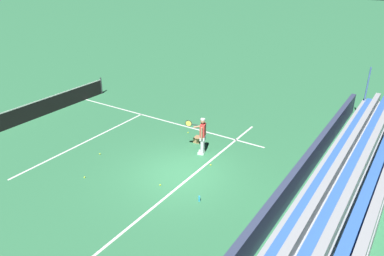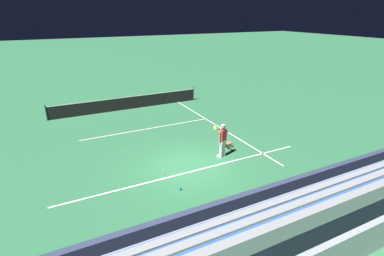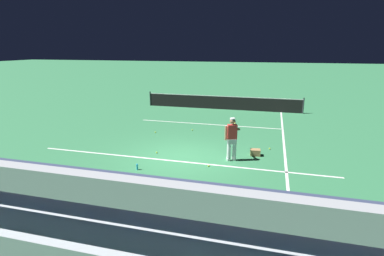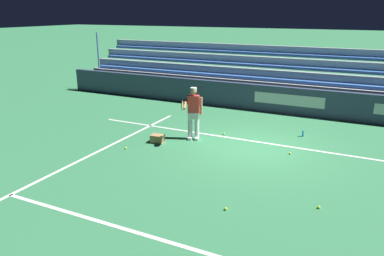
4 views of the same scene
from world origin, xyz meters
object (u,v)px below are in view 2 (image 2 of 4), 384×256
object	(u,v)px
tennis_ball_on_baseline	(147,139)
tennis_ball_far_left	(219,167)
tennis_ball_midcourt	(121,151)
water_bottle	(180,188)
tennis_player	(222,140)
ball_box_cardboard	(228,145)
tennis_ball_toward_net	(164,170)
tennis_net	(128,103)
tennis_ball_stray_back	(227,139)

from	to	relation	value
tennis_ball_on_baseline	tennis_ball_far_left	bearing A→B (deg)	-68.15
tennis_ball_midcourt	water_bottle	size ratio (longest dim) A/B	0.30
tennis_player	ball_box_cardboard	size ratio (longest dim) A/B	4.29
tennis_ball_toward_net	tennis_net	world-z (taller)	tennis_net
tennis_ball_toward_net	tennis_net	distance (m)	9.93
tennis_ball_on_baseline	ball_box_cardboard	bearing A→B (deg)	-40.79
tennis_ball_stray_back	tennis_ball_midcourt	bearing A→B (deg)	168.80
ball_box_cardboard	tennis_ball_far_left	size ratio (longest dim) A/B	6.06
tennis_ball_stray_back	tennis_ball_far_left	bearing A→B (deg)	-129.82
tennis_ball_far_left	tennis_ball_stray_back	bearing A→B (deg)	50.18
tennis_player	water_bottle	distance (m)	3.76
tennis_ball_on_baseline	tennis_ball_toward_net	world-z (taller)	same
tennis_player	tennis_net	distance (m)	10.05
tennis_player	tennis_ball_toward_net	bearing A→B (deg)	-179.57
tennis_ball_toward_net	tennis_ball_stray_back	distance (m)	4.91
tennis_ball_stray_back	water_bottle	size ratio (longest dim) A/B	0.30
tennis_player	tennis_ball_far_left	bearing A→B (deg)	-129.42
tennis_ball_midcourt	ball_box_cardboard	bearing A→B (deg)	-21.62
tennis_player	tennis_ball_toward_net	size ratio (longest dim) A/B	25.98
water_bottle	tennis_net	size ratio (longest dim) A/B	0.02
tennis_ball_toward_net	tennis_ball_midcourt	distance (m)	3.14
ball_box_cardboard	tennis_ball_toward_net	size ratio (longest dim) A/B	6.06
tennis_ball_far_left	tennis_ball_midcourt	bearing A→B (deg)	134.04
tennis_player	ball_box_cardboard	bearing A→B (deg)	42.05
tennis_ball_on_baseline	tennis_player	bearing A→B (deg)	-55.56
tennis_ball_stray_back	water_bottle	distance (m)	5.84
ball_box_cardboard	tennis_ball_stray_back	world-z (taller)	ball_box_cardboard
tennis_net	tennis_player	bearing A→B (deg)	-78.29
tennis_player	tennis_net	size ratio (longest dim) A/B	0.15
water_bottle	tennis_ball_midcourt	bearing A→B (deg)	104.10
ball_box_cardboard	tennis_player	bearing A→B (deg)	-137.95
tennis_net	water_bottle	bearing A→B (deg)	-95.59
tennis_ball_on_baseline	tennis_ball_midcourt	size ratio (longest dim) A/B	1.00
tennis_ball_on_baseline	water_bottle	size ratio (longest dim) A/B	0.30
tennis_ball_stray_back	tennis_net	world-z (taller)	tennis_net
tennis_player	tennis_ball_on_baseline	xyz separation A→B (m)	(-2.61, 3.81, -0.86)
tennis_ball_midcourt	tennis_ball_on_baseline	bearing A→B (deg)	28.04
tennis_player	water_bottle	bearing A→B (deg)	-149.90
tennis_ball_far_left	tennis_ball_midcourt	xyz separation A→B (m)	(-3.64, 3.76, 0.00)
ball_box_cardboard	tennis_ball_stray_back	size ratio (longest dim) A/B	6.06
tennis_ball_midcourt	tennis_net	world-z (taller)	tennis_net
ball_box_cardboard	water_bottle	xyz separation A→B (m)	(-4.06, -2.64, -0.02)
tennis_ball_far_left	tennis_net	xyz separation A→B (m)	(-1.31, 10.72, 0.46)
tennis_player	tennis_ball_stray_back	bearing A→B (deg)	49.98
tennis_net	tennis_ball_on_baseline	bearing A→B (deg)	-95.44
tennis_ball_toward_net	water_bottle	xyz separation A→B (m)	(-0.04, -1.82, 0.08)
tennis_player	tennis_ball_stray_back	size ratio (longest dim) A/B	25.98
tennis_ball_toward_net	tennis_net	bearing A→B (deg)	83.60
ball_box_cardboard	tennis_ball_far_left	world-z (taller)	ball_box_cardboard
tennis_player	tennis_ball_far_left	xyz separation A→B (m)	(-0.73, -0.89, -0.86)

